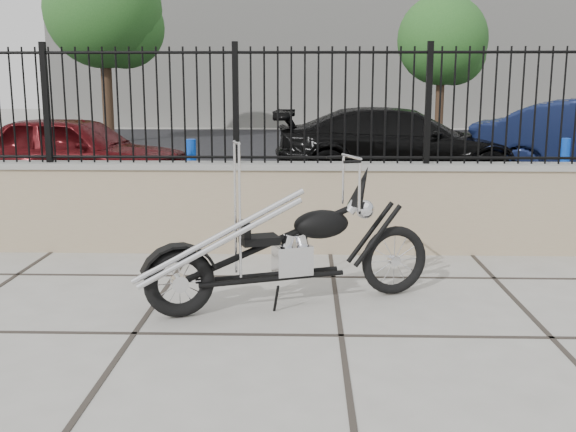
% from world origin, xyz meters
% --- Properties ---
extents(ground_plane, '(90.00, 90.00, 0.00)m').
position_xyz_m(ground_plane, '(0.00, 0.00, 0.00)').
color(ground_plane, '#99968E').
rests_on(ground_plane, ground).
extents(parking_lot, '(30.00, 30.00, 0.00)m').
position_xyz_m(parking_lot, '(0.00, 12.50, 0.00)').
color(parking_lot, black).
rests_on(parking_lot, ground).
extents(retaining_wall, '(14.00, 0.36, 0.96)m').
position_xyz_m(retaining_wall, '(0.00, 2.50, 0.48)').
color(retaining_wall, gray).
rests_on(retaining_wall, ground_plane).
extents(iron_fence, '(14.00, 0.08, 1.20)m').
position_xyz_m(iron_fence, '(0.00, 2.50, 1.56)').
color(iron_fence, black).
rests_on(iron_fence, retaining_wall).
extents(background_building, '(22.00, 6.00, 8.00)m').
position_xyz_m(background_building, '(0.00, 26.50, 4.00)').
color(background_building, beige).
rests_on(background_building, ground_plane).
extents(chopper_motorcycle, '(2.30, 1.16, 1.38)m').
position_xyz_m(chopper_motorcycle, '(-0.41, 0.66, 0.69)').
color(chopper_motorcycle, black).
rests_on(chopper_motorcycle, ground_plane).
extents(car_red, '(4.01, 2.10, 1.30)m').
position_xyz_m(car_red, '(-4.15, 6.57, 0.65)').
color(car_red, '#45090D').
rests_on(car_red, parking_lot).
extents(car_black, '(4.75, 2.08, 1.36)m').
position_xyz_m(car_black, '(1.50, 7.97, 0.68)').
color(car_black, black).
rests_on(car_black, parking_lot).
extents(bollard_a, '(0.16, 0.16, 1.07)m').
position_xyz_m(bollard_a, '(-1.77, 4.19, 0.54)').
color(bollard_a, '#0B29AD').
rests_on(bollard_a, ground_plane).
extents(bollard_b, '(0.14, 0.14, 1.05)m').
position_xyz_m(bollard_b, '(3.32, 4.80, 0.52)').
color(bollard_b, blue).
rests_on(bollard_b, ground_plane).
extents(tree_left, '(3.51, 3.51, 5.93)m').
position_xyz_m(tree_left, '(-6.40, 16.23, 4.15)').
color(tree_left, '#382619').
rests_on(tree_left, ground_plane).
extents(tree_right, '(2.73, 2.73, 4.61)m').
position_xyz_m(tree_right, '(3.84, 16.63, 3.23)').
color(tree_right, '#382619').
rests_on(tree_right, ground_plane).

